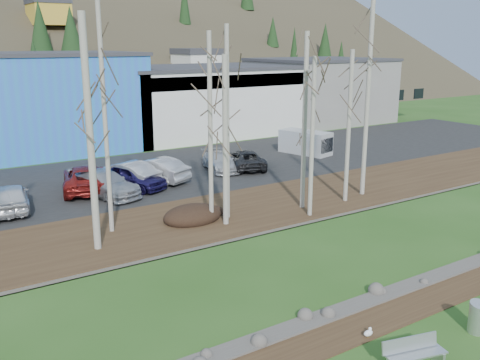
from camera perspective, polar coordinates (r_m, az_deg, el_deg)
ground at (r=19.50m, az=22.71°, el=-14.59°), size 200.00×200.00×0.00m
dirt_strip at (r=20.56m, az=17.80°, el=-12.53°), size 80.00×1.80×0.03m
near_bank_rocks at (r=21.12m, az=15.67°, el=-11.64°), size 80.00×0.80×0.50m
river at (r=23.73m, az=8.18°, el=-8.25°), size 80.00×8.00×0.90m
far_bank_rocks at (r=26.71m, az=2.36°, el=-5.47°), size 80.00×0.80×0.46m
far_bank at (r=29.20m, az=-1.29°, el=-3.54°), size 80.00×7.00×0.15m
parking_lot at (r=38.19m, az=-9.66°, el=0.59°), size 80.00×14.00×0.14m
building_blue at (r=49.11m, az=-23.10°, el=7.55°), size 20.40×12.24×8.30m
building_white at (r=55.26m, az=-4.23°, el=8.53°), size 18.36×12.24×6.80m
building_grey at (r=64.51m, az=8.45°, el=9.49°), size 14.28×12.24×7.30m
bench_intact at (r=16.87m, az=18.07°, el=-17.16°), size 1.91×0.97×0.92m
litter_bin at (r=19.34m, az=23.99°, el=-13.38°), size 0.69×0.69×0.96m
seagull at (r=18.11m, az=13.54°, el=-15.56°), size 0.40×0.21×0.30m
dirt_mound at (r=27.78m, az=-5.10°, el=-3.71°), size 3.17×2.24×0.62m
birch_1 at (r=25.74m, az=-14.21°, el=6.23°), size 0.22×0.22×10.92m
birch_2 at (r=23.65m, az=-15.70°, el=4.54°), size 0.31×0.31×10.19m
birch_3 at (r=26.46m, az=-3.19°, el=5.31°), size 0.23×0.23×9.50m
birch_4 at (r=26.25m, az=-1.57°, el=4.06°), size 0.27×0.27×8.43m
birch_5 at (r=27.17m, az=-1.38°, el=5.92°), size 0.22×0.22×9.83m
birch_6 at (r=27.88m, az=7.71°, el=4.43°), size 0.23×0.23×8.30m
birch_7 at (r=29.16m, az=6.90°, el=6.11°), size 0.26×0.26×9.53m
birch_8 at (r=30.90m, az=11.52°, el=5.51°), size 0.24×0.24×8.59m
birch_9 at (r=32.28m, az=13.51°, el=9.49°), size 0.26×0.26×12.73m
car_2 at (r=34.50m, az=-16.14°, el=0.20°), size 4.12×6.21×1.59m
car_3 at (r=33.01m, az=-14.21°, el=-0.38°), size 3.61×5.59×1.51m
car_4 at (r=34.23m, az=-11.35°, el=0.36°), size 3.54×4.95×1.57m
car_5 at (r=35.77m, az=-9.01°, el=1.10°), size 3.45×5.13×1.60m
car_6 at (r=39.09m, az=0.54°, el=2.25°), size 3.87×5.43×1.37m
car_7 at (r=38.47m, az=-2.13°, el=1.99°), size 2.79×4.77×1.30m
car_8 at (r=35.01m, az=-12.06°, el=0.67°), size 3.45×5.13×1.60m
car_9 at (r=31.71m, az=-23.20°, el=-1.72°), size 2.57×4.73×1.53m
van_white at (r=44.52m, az=7.17°, el=3.99°), size 2.80×4.61×1.88m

